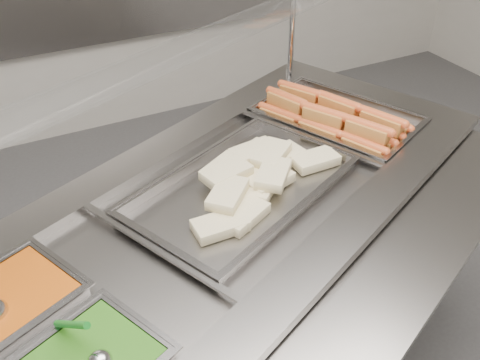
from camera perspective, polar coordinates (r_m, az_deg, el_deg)
name	(u,v)px	position (r m, az deg, el deg)	size (l,w,h in m)	color
steam_counter	(231,298)	(1.87, -0.98, -12.48)	(2.04, 1.51, 0.89)	gray
tray_rail	(385,286)	(1.41, 15.20, -10.83)	(1.73, 1.03, 0.05)	gray
sneeze_guard	(167,59)	(1.52, -7.74, 12.66)	(1.61, 0.93, 0.44)	#BDBDC1
pan_hotdogs	(336,125)	(2.03, 10.25, 5.82)	(0.53, 0.64, 0.10)	gray
pan_wraps	(242,192)	(1.62, 0.22, -1.24)	(0.78, 0.64, 0.07)	gray
pan_beans	(9,311)	(1.41, -23.42, -12.68)	(0.37, 0.34, 0.10)	gray
hotdogs_in_buns	(333,117)	(1.98, 9.86, 6.60)	(0.42, 0.56, 0.12)	#AC6724
tortilla_wraps	(257,175)	(1.64, 1.79, 0.52)	(0.56, 0.41, 0.07)	#CCC089
serving_spoon	(95,356)	(1.20, -15.23, -17.62)	(0.10, 0.17, 0.14)	#B6B6BB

